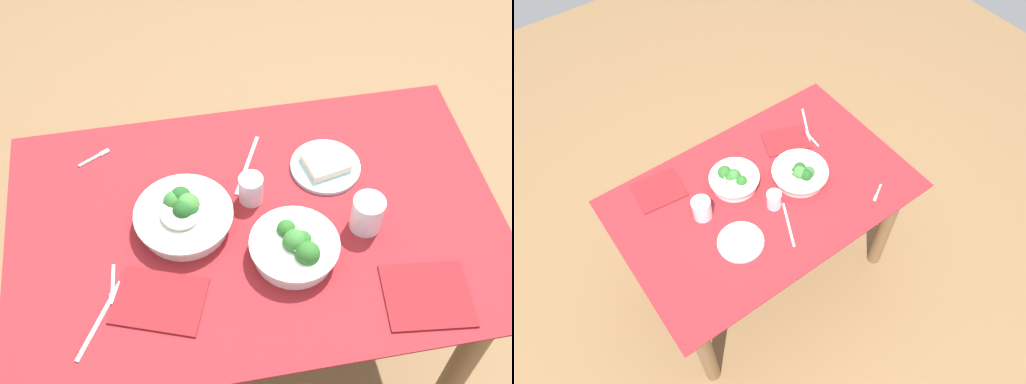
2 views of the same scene
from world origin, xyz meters
TOP-DOWN VIEW (x-y plane):
  - ground_plane at (0.00, 0.00)m, footprint 6.00×6.00m
  - dining_table at (0.00, 0.00)m, footprint 1.27×0.82m
  - broccoli_bowl_far at (-0.18, 0.03)m, footprint 0.25×0.25m
  - broccoli_bowl_near at (0.08, -0.11)m, footprint 0.22×0.22m
  - bread_side_plate at (0.22, 0.15)m, footprint 0.19×0.19m
  - water_glass_center at (0.27, -0.06)m, footprint 0.08×0.08m
  - water_glass_side at (0.00, 0.08)m, footprint 0.06×0.06m
  - fork_by_far_bowl at (-0.40, 0.30)m, footprint 0.09×0.06m
  - fork_by_near_bowl at (-0.37, -0.12)m, footprint 0.02×0.11m
  - table_knife_left at (0.01, 0.19)m, footprint 0.10×0.20m
  - table_knife_right at (-0.40, -0.21)m, footprint 0.11×0.19m
  - napkin_folded_upper at (0.36, -0.28)m, footprint 0.22×0.20m
  - napkin_folded_lower at (-0.26, -0.18)m, footprint 0.25×0.22m

SIDE VIEW (x-z plane):
  - ground_plane at x=0.00m, z-range 0.00..0.00m
  - dining_table at x=0.00m, z-range 0.24..0.97m
  - table_knife_left at x=0.01m, z-range 0.73..0.74m
  - table_knife_right at x=-0.40m, z-range 0.73..0.74m
  - fork_by_far_bowl at x=-0.40m, z-range 0.73..0.74m
  - fork_by_near_bowl at x=-0.37m, z-range 0.73..0.74m
  - napkin_folded_upper at x=0.36m, z-range 0.73..0.74m
  - napkin_folded_lower at x=-0.26m, z-range 0.73..0.74m
  - bread_side_plate at x=0.22m, z-range 0.73..0.76m
  - broccoli_bowl_far at x=-0.18m, z-range 0.72..0.82m
  - broccoli_bowl_near at x=0.08m, z-range 0.72..0.82m
  - water_glass_side at x=0.00m, z-range 0.73..0.82m
  - water_glass_center at x=0.27m, z-range 0.73..0.83m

